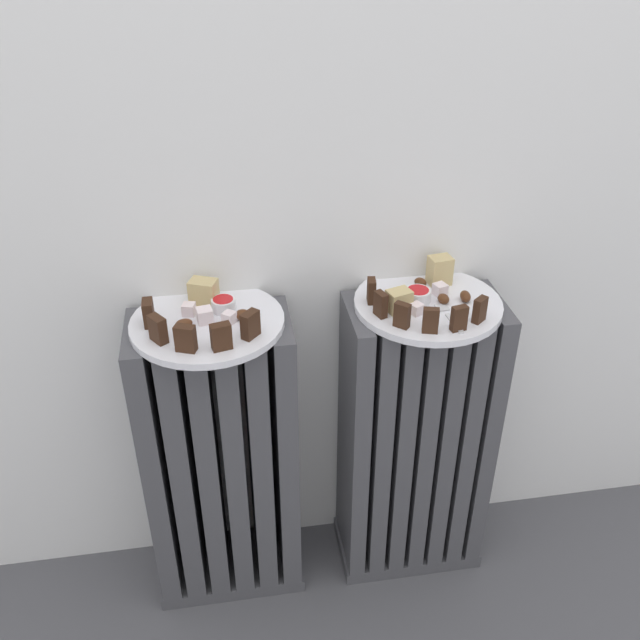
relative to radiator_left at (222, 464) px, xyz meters
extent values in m
cube|color=#47474C|center=(0.00, 0.00, -0.28)|extent=(0.28, 0.16, 0.03)
cube|color=#47474C|center=(-0.12, 0.00, 0.02)|extent=(0.04, 0.16, 0.58)
cube|color=#47474C|center=(-0.07, 0.00, 0.02)|extent=(0.04, 0.16, 0.58)
cube|color=#47474C|center=(-0.02, 0.00, 0.02)|extent=(0.04, 0.16, 0.58)
cube|color=#47474C|center=(0.02, 0.00, 0.02)|extent=(0.04, 0.16, 0.58)
cube|color=#47474C|center=(0.07, 0.00, 0.02)|extent=(0.04, 0.16, 0.58)
cube|color=#47474C|center=(0.12, 0.00, 0.02)|extent=(0.04, 0.16, 0.58)
cube|color=#47474C|center=(0.37, 0.00, -0.28)|extent=(0.28, 0.16, 0.03)
cube|color=#47474C|center=(0.25, 0.00, 0.02)|extent=(0.03, 0.16, 0.58)
cube|color=#47474C|center=(0.29, 0.00, 0.02)|extent=(0.03, 0.16, 0.58)
cube|color=#47474C|center=(0.33, 0.00, 0.02)|extent=(0.03, 0.16, 0.58)
cube|color=#47474C|center=(0.37, 0.00, 0.02)|extent=(0.03, 0.16, 0.58)
cube|color=#47474C|center=(0.41, 0.00, 0.02)|extent=(0.03, 0.16, 0.58)
cube|color=#47474C|center=(0.45, 0.00, 0.02)|extent=(0.03, 0.16, 0.58)
cube|color=#47474C|center=(0.49, 0.00, 0.02)|extent=(0.03, 0.16, 0.58)
cylinder|color=white|center=(0.00, 0.00, 0.31)|extent=(0.25, 0.25, 0.01)
cylinder|color=white|center=(0.37, 0.00, 0.31)|extent=(0.25, 0.25, 0.01)
cube|color=#382114|center=(-0.09, 0.00, 0.34)|extent=(0.02, 0.03, 0.04)
cube|color=#382114|center=(-0.07, -0.05, 0.34)|extent=(0.03, 0.03, 0.04)
cube|color=#382114|center=(-0.03, -0.08, 0.34)|extent=(0.03, 0.03, 0.04)
cube|color=#382114|center=(0.02, -0.09, 0.34)|extent=(0.03, 0.02, 0.04)
cube|color=#382114|center=(0.07, -0.06, 0.34)|extent=(0.03, 0.03, 0.04)
cube|color=tan|center=(0.00, 0.05, 0.34)|extent=(0.05, 0.05, 0.04)
cube|color=white|center=(0.04, -0.02, 0.33)|extent=(0.03, 0.03, 0.02)
cube|color=white|center=(-0.03, 0.02, 0.33)|extent=(0.02, 0.02, 0.02)
cube|color=white|center=(0.00, -0.01, 0.33)|extent=(0.03, 0.03, 0.02)
ellipsoid|color=#4C2814|center=(-0.04, -0.02, 0.33)|extent=(0.03, 0.02, 0.02)
ellipsoid|color=#4C2814|center=(0.06, -0.01, 0.33)|extent=(0.03, 0.02, 0.02)
cylinder|color=white|center=(0.03, 0.02, 0.33)|extent=(0.04, 0.04, 0.02)
cylinder|color=red|center=(0.03, 0.02, 0.34)|extent=(0.03, 0.03, 0.01)
cube|color=#382114|center=(0.28, 0.01, 0.34)|extent=(0.02, 0.03, 0.04)
cube|color=#382114|center=(0.28, -0.03, 0.34)|extent=(0.02, 0.03, 0.04)
cube|color=#382114|center=(0.31, -0.07, 0.34)|extent=(0.03, 0.03, 0.04)
cube|color=#382114|center=(0.35, -0.09, 0.34)|extent=(0.03, 0.02, 0.04)
cube|color=#382114|center=(0.39, -0.10, 0.34)|extent=(0.03, 0.02, 0.04)
cube|color=#382114|center=(0.43, -0.08, 0.34)|extent=(0.03, 0.03, 0.04)
cube|color=tan|center=(0.31, -0.02, 0.34)|extent=(0.05, 0.04, 0.04)
cube|color=tan|center=(0.41, 0.06, 0.35)|extent=(0.04, 0.04, 0.05)
cube|color=white|center=(0.34, -0.04, 0.33)|extent=(0.03, 0.03, 0.02)
cube|color=white|center=(0.40, 0.02, 0.33)|extent=(0.03, 0.03, 0.02)
ellipsoid|color=#4C2814|center=(0.43, -0.01, 0.33)|extent=(0.02, 0.03, 0.02)
ellipsoid|color=#4C2814|center=(0.40, -0.01, 0.33)|extent=(0.02, 0.03, 0.02)
ellipsoid|color=#4C2814|center=(0.37, 0.05, 0.33)|extent=(0.03, 0.03, 0.02)
cylinder|color=white|center=(0.35, 0.00, 0.33)|extent=(0.04, 0.04, 0.02)
cylinder|color=red|center=(0.35, 0.00, 0.34)|extent=(0.04, 0.04, 0.01)
cube|color=silver|center=(0.39, -0.08, 0.32)|extent=(0.01, 0.06, 0.00)
cube|color=silver|center=(0.39, -0.03, 0.32)|extent=(0.02, 0.02, 0.00)
camera|label=1|loc=(0.03, -0.98, 0.92)|focal=39.13mm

